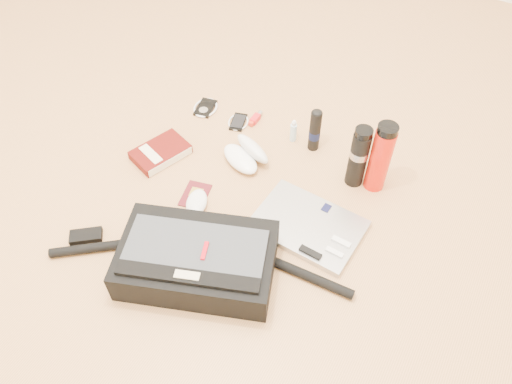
% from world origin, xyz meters
% --- Properties ---
extents(ground, '(4.00, 4.00, 0.00)m').
position_xyz_m(ground, '(0.00, 0.00, 0.00)').
color(ground, '#BA824D').
rests_on(ground, ground).
extents(messenger_bag, '(0.93, 0.45, 0.14)m').
position_xyz_m(messenger_bag, '(0.02, -0.22, 0.06)').
color(messenger_bag, black).
rests_on(messenger_bag, ground).
extents(laptop, '(0.37, 0.27, 0.03)m').
position_xyz_m(laptop, '(0.26, 0.11, 0.01)').
color(laptop, '#ACACAE').
rests_on(laptop, ground).
extents(book, '(0.20, 0.24, 0.04)m').
position_xyz_m(book, '(-0.39, 0.14, 0.02)').
color(book, '#490A07').
rests_on(book, ground).
extents(passport, '(0.11, 0.14, 0.01)m').
position_xyz_m(passport, '(-0.16, 0.04, 0.00)').
color(passport, '#4D1016').
rests_on(passport, ground).
extents(mouse, '(0.11, 0.14, 0.04)m').
position_xyz_m(mouse, '(-0.13, -0.00, 0.02)').
color(mouse, silver).
rests_on(mouse, ground).
extents(sunglasses_case, '(0.23, 0.21, 0.10)m').
position_xyz_m(sunglasses_case, '(-0.09, 0.28, 0.04)').
color(sunglasses_case, white).
rests_on(sunglasses_case, ground).
extents(ipod, '(0.12, 0.12, 0.01)m').
position_xyz_m(ipod, '(-0.39, 0.46, 0.01)').
color(ipod, black).
rests_on(ipod, ground).
extents(phone, '(0.10, 0.12, 0.01)m').
position_xyz_m(phone, '(-0.22, 0.45, 0.01)').
color(phone, black).
rests_on(phone, ground).
extents(inhaler, '(0.03, 0.09, 0.02)m').
position_xyz_m(inhaler, '(-0.17, 0.50, 0.01)').
color(inhaler, red).
rests_on(inhaler, ground).
extents(spray_bottle, '(0.03, 0.03, 0.10)m').
position_xyz_m(spray_bottle, '(0.02, 0.47, 0.04)').
color(spray_bottle, '#ACD1E6').
rests_on(spray_bottle, ground).
extents(aerosol_can, '(0.05, 0.05, 0.19)m').
position_xyz_m(aerosol_can, '(0.11, 0.47, 0.09)').
color(aerosol_can, black).
rests_on(aerosol_can, ground).
extents(thermos_black, '(0.09, 0.09, 0.25)m').
position_xyz_m(thermos_black, '(0.31, 0.38, 0.13)').
color(thermos_black, black).
rests_on(thermos_black, ground).
extents(thermos_red, '(0.10, 0.10, 0.29)m').
position_xyz_m(thermos_red, '(0.38, 0.40, 0.14)').
color(thermos_red, red).
rests_on(thermos_red, ground).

